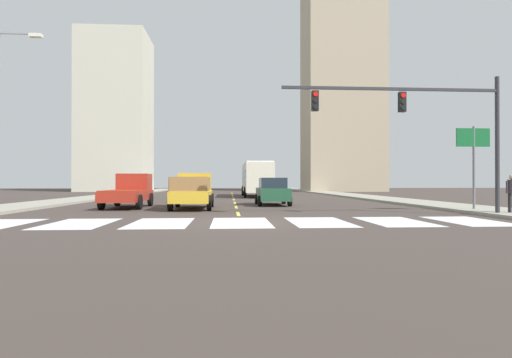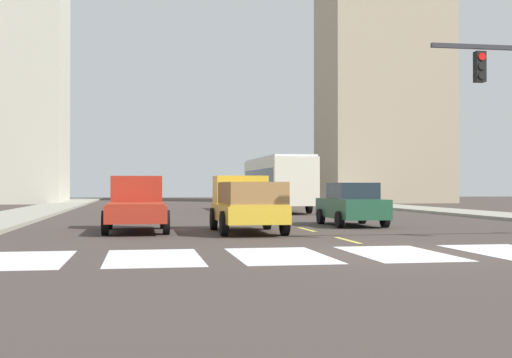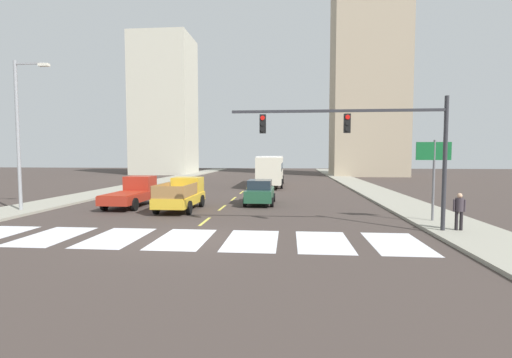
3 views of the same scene
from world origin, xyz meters
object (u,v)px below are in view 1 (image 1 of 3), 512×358
at_px(city_bus, 256,177).
at_px(direction_sign_green, 473,150).
at_px(pickup_dark, 130,191).
at_px(pedestrian_waiting, 512,190).
at_px(traffic_signal_gantry, 429,117).
at_px(pickup_stakebed, 193,191).
at_px(sedan_near_right, 272,191).
at_px(streetlight_left, 1,111).

distance_m(city_bus, direction_sign_green, 23.40).
xyz_separation_m(pickup_dark, city_bus, (8.49, 16.70, 1.03)).
distance_m(pickup_dark, pedestrian_waiting, 19.32).
xyz_separation_m(pickup_dark, traffic_signal_gantry, (14.19, -7.26, 3.30)).
relative_size(pickup_stakebed, pickup_dark, 1.00).
distance_m(city_bus, sedan_near_right, 15.10).
relative_size(pickup_dark, pedestrian_waiting, 3.17).
bearing_deg(pickup_stakebed, sedan_near_right, 32.60).
xyz_separation_m(pickup_stakebed, direction_sign_green, (13.96, -3.64, 2.10)).
bearing_deg(pickup_dark, traffic_signal_gantry, -26.37).
distance_m(traffic_signal_gantry, streetlight_left, 20.06).
relative_size(pickup_stakebed, pedestrian_waiting, 3.17).
distance_m(pickup_stakebed, city_bus, 18.50).
relative_size(sedan_near_right, pedestrian_waiting, 2.68).
distance_m(pickup_stakebed, streetlight_left, 10.25).
height_order(pickup_stakebed, sedan_near_right, pickup_stakebed).
bearing_deg(traffic_signal_gantry, streetlight_left, 168.44).
xyz_separation_m(sedan_near_right, streetlight_left, (-13.92, -4.89, 4.11)).
height_order(pickup_dark, streetlight_left, streetlight_left).
bearing_deg(pickup_stakebed, pedestrian_waiting, -20.96).
xyz_separation_m(pickup_stakebed, pedestrian_waiting, (14.20, -6.04, 0.18)).
bearing_deg(sedan_near_right, pedestrian_waiting, -42.94).
relative_size(city_bus, sedan_near_right, 2.45).
bearing_deg(sedan_near_right, pickup_dark, -168.93).
relative_size(pickup_dark, traffic_signal_gantry, 0.55).
bearing_deg(city_bus, pickup_dark, -116.97).
bearing_deg(traffic_signal_gantry, pedestrian_waiting, 1.16).
height_order(city_bus, sedan_near_right, city_bus).
bearing_deg(pickup_dark, sedan_near_right, 11.71).
bearing_deg(city_bus, direction_sign_green, -66.85).
xyz_separation_m(city_bus, streetlight_left, (-13.94, -19.95, 3.02)).
bearing_deg(traffic_signal_gantry, direction_sign_green, 35.28).
distance_m(city_bus, pedestrian_waiting, 25.70).
height_order(pickup_stakebed, pickup_dark, same).
bearing_deg(streetlight_left, pickup_dark, 30.77).
relative_size(traffic_signal_gantry, direction_sign_green, 2.24).
xyz_separation_m(traffic_signal_gantry, pedestrian_waiting, (3.74, 0.08, -3.10)).
bearing_deg(pickup_stakebed, traffic_signal_gantry, -28.23).
height_order(sedan_near_right, traffic_signal_gantry, traffic_signal_gantry).
bearing_deg(city_bus, traffic_signal_gantry, -76.65).
distance_m(sedan_near_right, streetlight_left, 15.32).
bearing_deg(city_bus, streetlight_left, -124.98).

